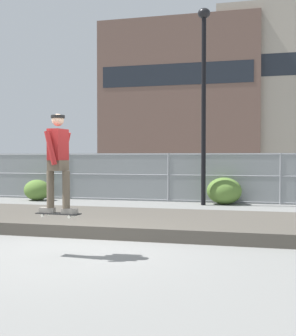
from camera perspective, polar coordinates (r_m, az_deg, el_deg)
name	(u,v)px	position (r m, az deg, el deg)	size (l,w,h in m)	color
ground_plane	(70,252)	(8.24, -10.15, -10.69)	(120.00, 120.00, 0.00)	slate
gravel_berm	(119,221)	(10.93, -3.76, -6.90)	(15.73, 3.46, 0.27)	#4C473F
skateboard	(58,214)	(7.81, -11.57, -5.85)	(0.81, 0.26, 0.07)	black
skater	(58,157)	(7.75, -11.61, 1.40)	(0.73, 0.60, 1.72)	gray
chain_fence	(168,177)	(16.78, 2.65, -1.20)	(24.72, 0.06, 1.85)	gray
street_lamp	(204,83)	(15.85, 7.25, 10.84)	(0.44, 0.44, 6.93)	black
parked_car_near	(120,175)	(20.90, -3.63, -0.92)	(4.42, 2.00, 1.66)	#566B4C
parked_car_mid	(271,177)	(19.43, 15.73, -1.16)	(4.43, 2.00, 1.66)	maroon
library_building	(183,99)	(57.03, 4.55, 8.94)	(19.31, 10.76, 18.11)	brown
shrub_left	(37,190)	(17.77, -14.21, -2.79)	(1.06, 0.86, 0.82)	#567A33
shrub_center	(224,191)	(16.06, 9.87, -2.95)	(1.25, 1.03, 0.97)	#567A33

